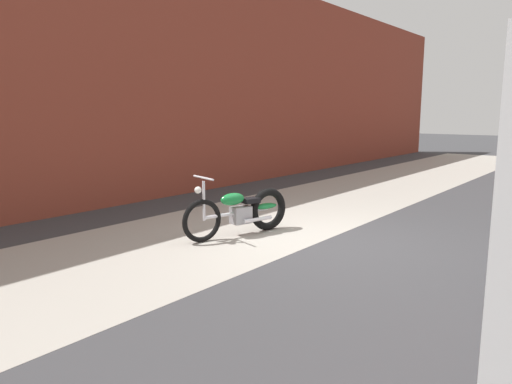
% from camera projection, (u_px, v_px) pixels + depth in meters
% --- Properties ---
extents(ground_plane, '(80.00, 80.00, 0.00)m').
position_uv_depth(ground_plane, '(322.00, 241.00, 7.40)').
color(ground_plane, '#38383A').
extents(sidewalk_slab, '(36.00, 3.50, 0.01)m').
position_uv_depth(sidewalk_slab, '(237.00, 225.00, 8.47)').
color(sidewalk_slab, '#9E998E').
rests_on(sidewalk_slab, ground).
extents(brick_building_wall, '(36.00, 0.50, 5.70)m').
position_uv_depth(brick_building_wall, '(115.00, 72.00, 10.12)').
color(brick_building_wall, brown).
rests_on(brick_building_wall, ground).
extents(motorcycle_green, '(1.96, 0.77, 1.03)m').
position_uv_depth(motorcycle_green, '(245.00, 211.00, 7.77)').
color(motorcycle_green, black).
rests_on(motorcycle_green, ground).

